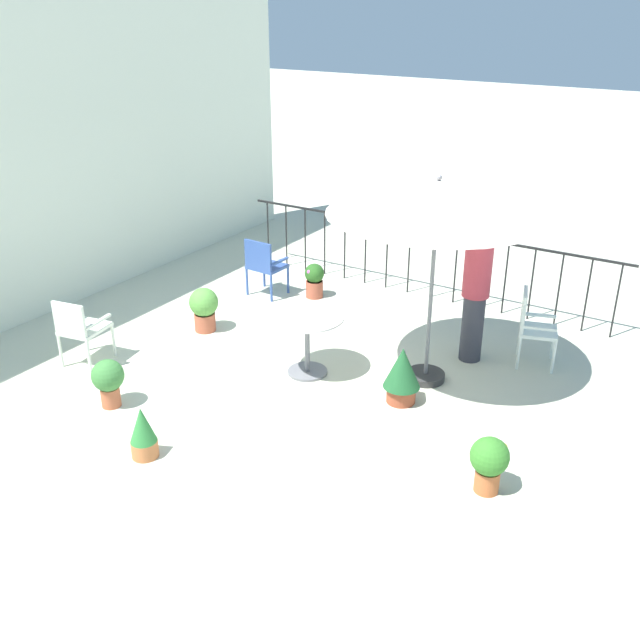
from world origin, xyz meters
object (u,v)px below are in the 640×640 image
potted_plant_2 (402,373)px  potted_plant_3 (314,280)px  patio_chair_1 (264,263)px  patio_chair_2 (80,327)px  cafe_table_0 (307,333)px  standing_person (476,291)px  patio_umbrella_0 (438,199)px  potted_plant_1 (489,461)px  potted_plant_5 (108,380)px  potted_plant_4 (204,307)px  potted_plant_0 (143,433)px  patio_chair_0 (532,324)px

potted_plant_2 → potted_plant_3: potted_plant_2 is taller
patio_chair_1 → patio_chair_2: 2.91m
cafe_table_0 → standing_person: (1.34, -1.46, 0.37)m
patio_umbrella_0 → patio_chair_1: 3.59m
potted_plant_1 → potted_plant_2: 1.64m
potted_plant_1 → potted_plant_5: potted_plant_5 is taller
potted_plant_3 → potted_plant_4: potted_plant_4 is taller
potted_plant_5 → potted_plant_3: bearing=-3.4°
potted_plant_5 → standing_person: (3.06, -2.84, 0.56)m
patio_chair_2 → patio_umbrella_0: bearing=-63.2°
patio_chair_1 → potted_plant_1: bearing=-121.1°
patio_umbrella_0 → potted_plant_4: (-0.33, 2.98, -1.78)m
patio_chair_2 → potted_plant_1: 4.89m
patio_umbrella_0 → potted_plant_0: (-2.79, 1.64, -1.84)m
patio_chair_0 → potted_plant_0: size_ratio=1.71×
patio_chair_2 → potted_plant_1: size_ratio=1.57×
patio_chair_2 → standing_person: bearing=-56.2°
cafe_table_0 → potted_plant_5: size_ratio=1.56×
patio_chair_1 → patio_chair_2: size_ratio=1.01×
potted_plant_1 → potted_plant_3: 4.72m
potted_plant_5 → potted_plant_2: bearing=-56.3°
potted_plant_3 → standing_person: size_ratio=0.30×
patio_chair_1 → potted_plant_3: 0.76m
cafe_table_0 → patio_chair_1: size_ratio=0.98×
patio_umbrella_0 → potted_plant_2: patio_umbrella_0 is taller
patio_chair_2 → potted_plant_2: (1.22, -3.56, -0.14)m
potted_plant_4 → potted_plant_5: potted_plant_4 is taller
potted_plant_4 → potted_plant_3: bearing=-19.3°
patio_chair_2 → potted_plant_3: patio_chair_2 is taller
patio_chair_0 → potted_plant_0: 4.55m
potted_plant_0 → potted_plant_2: size_ratio=0.83×
standing_person → potted_plant_2: bearing=169.0°
patio_chair_1 → potted_plant_5: size_ratio=1.58×
standing_person → potted_plant_3: bearing=76.3°
cafe_table_0 → potted_plant_5: cafe_table_0 is taller
potted_plant_1 → potted_plant_2: potted_plant_2 is taller
patio_chair_1 → standing_person: (-0.30, -3.27, 0.38)m
patio_chair_2 → patio_chair_0: bearing=-57.6°
patio_chair_0 → standing_person: 0.77m
patio_chair_0 → potted_plant_3: (0.38, 3.25, -0.25)m
patio_umbrella_0 → potted_plant_0: bearing=149.6°
potted_plant_1 → potted_plant_3: bearing=51.3°
potted_plant_4 → standing_person: size_ratio=0.35×
patio_chair_1 → potted_plant_5: patio_chair_1 is taller
potted_plant_0 → potted_plant_5: bearing=63.7°
patio_chair_0 → potted_plant_5: 4.80m
patio_chair_2 → potted_plant_5: (-0.50, -0.98, -0.17)m
patio_chair_0 → potted_plant_4: 4.08m
potted_plant_2 → patio_chair_0: bearing=-28.9°
potted_plant_2 → potted_plant_1: bearing=-126.4°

